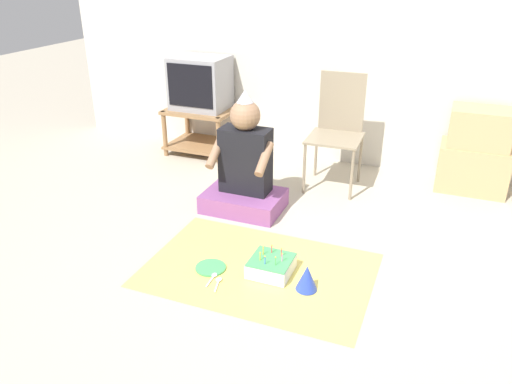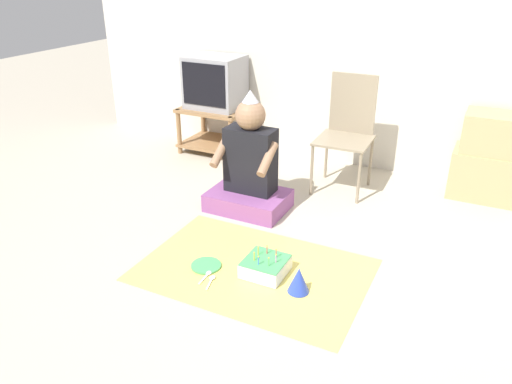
{
  "view_description": "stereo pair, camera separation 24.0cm",
  "coord_description": "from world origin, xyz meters",
  "views": [
    {
      "loc": [
        0.56,
        -2.52,
        1.77
      ],
      "look_at": [
        -0.57,
        0.28,
        0.35
      ],
      "focal_mm": 35.0,
      "sensor_mm": 36.0,
      "label": 1
    },
    {
      "loc": [
        0.78,
        -2.43,
        1.77
      ],
      "look_at": [
        -0.57,
        0.28,
        0.35
      ],
      "focal_mm": 35.0,
      "sensor_mm": 36.0,
      "label": 2
    }
  ],
  "objects": [
    {
      "name": "tv",
      "position": [
        -1.69,
        1.68,
        0.69
      ],
      "size": [
        0.51,
        0.42,
        0.49
      ],
      "color": "#99999E",
      "rests_on": "tv_stand"
    },
    {
      "name": "person_seated",
      "position": [
        -0.82,
        0.68,
        0.32
      ],
      "size": [
        0.59,
        0.42,
        0.93
      ],
      "color": "#8C4C8C",
      "rests_on": "ground_plane"
    },
    {
      "name": "folding_chair",
      "position": [
        -0.29,
        1.41,
        0.53
      ],
      "size": [
        0.44,
        0.44,
        0.94
      ],
      "color": "gray",
      "rests_on": "ground_plane"
    },
    {
      "name": "tv_stand",
      "position": [
        -1.69,
        1.66,
        0.27
      ],
      "size": [
        0.65,
        0.51,
        0.45
      ],
      "color": "#997047",
      "rests_on": "ground_plane"
    },
    {
      "name": "plastic_spoon_far",
      "position": [
        -0.58,
        -0.3,
        0.01
      ],
      "size": [
        0.05,
        0.14,
        0.01
      ],
      "color": "white",
      "rests_on": "party_cloth"
    },
    {
      "name": "party_cloth",
      "position": [
        -0.4,
        -0.09,
        0.0
      ],
      "size": [
        1.4,
        0.94,
        0.01
      ],
      "color": "#EAD666",
      "rests_on": "ground_plane"
    },
    {
      "name": "paper_plate",
      "position": [
        -0.68,
        -0.19,
        0.01
      ],
      "size": [
        0.19,
        0.19,
        0.01
      ],
      "color": "#4CB266",
      "rests_on": "party_cloth"
    },
    {
      "name": "ground_plane",
      "position": [
        0.0,
        0.0,
        0.0
      ],
      "size": [
        16.0,
        16.0,
        0.0
      ],
      "primitive_type": "plane",
      "color": "#BCB29E"
    },
    {
      "name": "cardboard_box_stack",
      "position": [
        0.81,
        1.7,
        0.33
      ],
      "size": [
        0.55,
        0.37,
        0.7
      ],
      "color": "tan",
      "rests_on": "ground_plane"
    },
    {
      "name": "birthday_cake",
      "position": [
        -0.32,
        -0.09,
        0.05
      ],
      "size": [
        0.25,
        0.25,
        0.16
      ],
      "color": "white",
      "rests_on": "party_cloth"
    },
    {
      "name": "party_hat_blue",
      "position": [
        -0.06,
        -0.17,
        0.08
      ],
      "size": [
        0.13,
        0.13,
        0.16
      ],
      "color": "blue",
      "rests_on": "party_cloth"
    },
    {
      "name": "plastic_spoon_near",
      "position": [
        -0.63,
        -0.27,
        0.01
      ],
      "size": [
        0.04,
        0.15,
        0.01
      ],
      "color": "white",
      "rests_on": "party_cloth"
    },
    {
      "name": "wall_back",
      "position": [
        0.0,
        1.95,
        1.27
      ],
      "size": [
        6.4,
        0.06,
        2.55
      ],
      "color": "beige",
      "rests_on": "ground_plane"
    }
  ]
}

